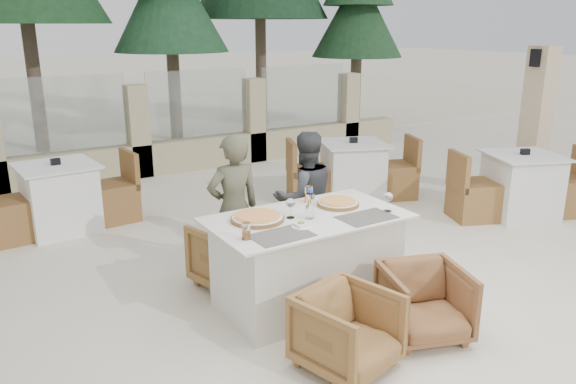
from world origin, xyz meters
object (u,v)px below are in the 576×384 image
water_bottle (310,204)px  wine_glass_corner (388,201)px  dining_table (307,261)px  armchair_far_right (309,232)px  bg_table_b (352,171)px  diner_left (234,209)px  armchair_near_right (424,302)px  bg_table_c (521,186)px  wine_glass_centre (291,207)px  beer_glass_right (309,194)px  bg_table_a (60,198)px  beer_glass_left (246,231)px  armchair_near_left (347,331)px  armchair_far_left (235,254)px  diner_right (305,198)px  pizza_right (338,203)px  olive_dish (301,225)px  pizza_left (257,217)px

water_bottle → wine_glass_corner: size_ratio=1.33×
dining_table → water_bottle: 0.51m
water_bottle → armchair_far_right: (0.55, 0.83, -0.62)m
bg_table_b → diner_left: bearing=-128.5°
armchair_near_right → bg_table_c: (2.99, 1.41, 0.11)m
water_bottle → wine_glass_centre: bearing=145.8°
beer_glass_right → bg_table_a: size_ratio=0.09×
wine_glass_centre → water_bottle: bearing=-34.2°
beer_glass_left → bg_table_c: size_ratio=0.08×
wine_glass_corner → armchair_far_right: (-0.09, 1.03, -0.59)m
water_bottle → bg_table_c: water_bottle is taller
wine_glass_centre → armchair_near_right: (0.59, -0.93, -0.59)m
armchair_near_right → bg_table_c: bg_table_c is taller
armchair_near_left → bg_table_c: size_ratio=0.37×
armchair_far_left → diner_right: diner_right is taller
wine_glass_corner → armchair_near_left: size_ratio=0.31×
bg_table_b → wine_glass_corner: bearing=-100.9°
wine_glass_corner → armchair_near_right: bearing=-105.4°
pizza_right → water_bottle: water_bottle is taller
beer_glass_right → bg_table_a: 3.10m
water_bottle → diner_left: diner_left is taller
beer_glass_right → armchair_far_right: beer_glass_right is taller
water_bottle → armchair_far_left: bearing=117.8°
wine_glass_centre → diner_left: size_ratio=0.14×
olive_dish → diner_left: (-0.12, 0.92, -0.11)m
water_bottle → beer_glass_right: size_ratio=1.72×
pizza_left → armchair_near_left: (0.11, -1.04, -0.52)m
wine_glass_corner → diner_left: 1.36m
armchair_far_left → dining_table: bearing=105.6°
armchair_near_right → bg_table_b: size_ratio=0.37×
armchair_near_right → diner_left: 1.84m
wine_glass_centre → beer_glass_right: (0.36, 0.27, -0.02)m
dining_table → armchair_far_left: dining_table is taller
diner_right → bg_table_c: 3.00m
dining_table → bg_table_b: size_ratio=0.98×
water_bottle → diner_right: bearing=59.0°
pizza_left → armchair_far_left: size_ratio=0.65×
water_bottle → wine_glass_centre: 0.16m
dining_table → pizza_right: size_ratio=4.49×
wine_glass_centre → bg_table_b: size_ratio=0.11×
wine_glass_centre → diner_right: bearing=49.5°
pizza_right → armchair_near_right: bearing=-85.5°
dining_table → wine_glass_corner: wine_glass_corner is taller
pizza_left → armchair_near_right: 1.42m
diner_left → pizza_left: bearing=82.9°
beer_glass_right → bg_table_a: beer_glass_right is taller
olive_dish → bg_table_c: size_ratio=0.07×
wine_glass_centre → wine_glass_corner: bearing=-20.1°
beer_glass_left → wine_glass_corner: bearing=-2.4°
wine_glass_centre → armchair_near_left: wine_glass_centre is taller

